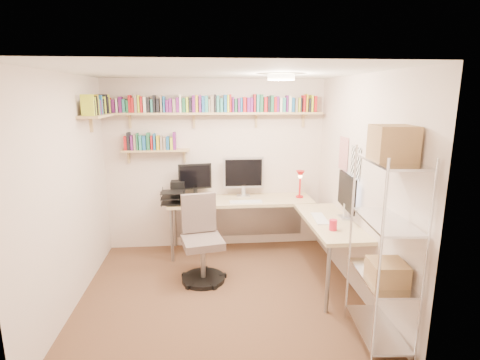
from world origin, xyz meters
name	(u,v)px	position (x,y,z in m)	size (l,w,h in m)	color
ground	(221,294)	(0.00, 0.00, 0.00)	(3.20, 3.20, 0.00)	#4E2E21
room_shell	(219,164)	(0.00, 0.00, 1.55)	(3.24, 3.04, 2.52)	beige
wall_shelves	(186,113)	(-0.41, 1.30, 2.03)	(3.12, 1.09, 0.80)	tan
corner_desk	(253,205)	(0.50, 0.95, 0.79)	(2.47, 2.09, 1.39)	beige
office_chair	(202,245)	(-0.21, 0.40, 0.45)	(0.57, 0.57, 1.07)	black
wire_rack	(388,210)	(1.42, -1.03, 1.31)	(0.45, 0.82, 2.03)	silver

